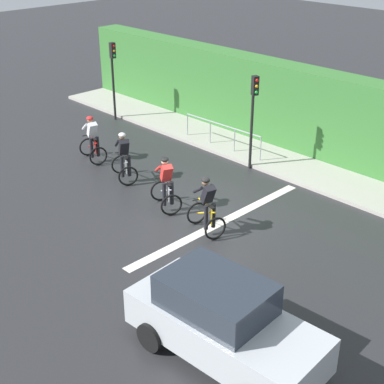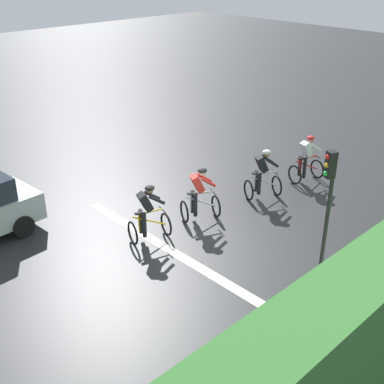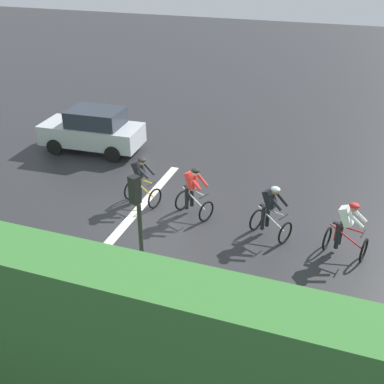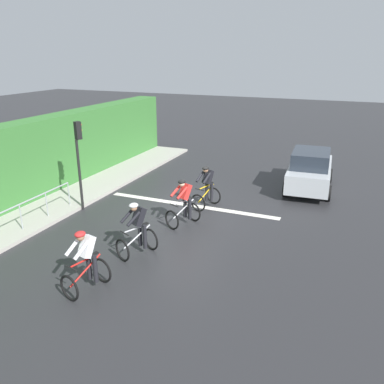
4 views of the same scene
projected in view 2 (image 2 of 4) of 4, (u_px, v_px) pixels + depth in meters
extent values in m
plane|color=#28282B|center=(183.00, 238.00, 14.09)|extent=(80.00, 80.00, 0.00)
cube|color=silver|center=(165.00, 247.00, 13.68)|extent=(7.00, 0.30, 0.01)
torus|color=black|center=(317.00, 169.00, 17.68)|extent=(0.67, 0.22, 0.68)
torus|color=black|center=(295.00, 175.00, 17.23)|extent=(0.67, 0.22, 0.68)
cylinder|color=red|center=(307.00, 165.00, 17.35)|extent=(0.28, 0.97, 0.51)
cylinder|color=red|center=(300.00, 166.00, 17.20)|extent=(0.04, 0.04, 0.55)
cylinder|color=red|center=(309.00, 158.00, 17.25)|extent=(0.22, 0.70, 0.04)
cube|color=black|center=(301.00, 158.00, 17.07)|extent=(0.15, 0.24, 0.04)
cylinder|color=black|center=(316.00, 156.00, 17.42)|extent=(0.42, 0.13, 0.03)
cube|color=white|center=(306.00, 149.00, 17.03)|extent=(0.39, 0.47, 0.57)
sphere|color=#9E7051|center=(311.00, 140.00, 16.96)|extent=(0.20, 0.20, 0.20)
ellipsoid|color=red|center=(311.00, 138.00, 16.93)|extent=(0.30, 0.33, 0.14)
cylinder|color=black|center=(300.00, 166.00, 17.36)|extent=(0.12, 0.12, 0.74)
cylinder|color=black|center=(305.00, 168.00, 17.17)|extent=(0.12, 0.12, 0.74)
cylinder|color=white|center=(310.00, 145.00, 17.26)|extent=(0.20, 0.49, 0.37)
cylinder|color=white|center=(316.00, 148.00, 17.01)|extent=(0.20, 0.49, 0.37)
torus|color=black|center=(277.00, 186.00, 16.44)|extent=(0.64, 0.34, 0.68)
torus|color=black|center=(249.00, 190.00, 16.13)|extent=(0.64, 0.34, 0.68)
cylinder|color=silver|center=(263.00, 181.00, 16.18)|extent=(0.45, 0.92, 0.51)
cylinder|color=silver|center=(255.00, 182.00, 16.07)|extent=(0.04, 0.04, 0.55)
cylinder|color=silver|center=(265.00, 173.00, 16.07)|extent=(0.33, 0.67, 0.04)
cube|color=black|center=(255.00, 173.00, 15.94)|extent=(0.18, 0.24, 0.04)
cylinder|color=black|center=(275.00, 172.00, 16.19)|extent=(0.40, 0.20, 0.03)
cube|color=black|center=(262.00, 164.00, 15.87)|extent=(0.44, 0.50, 0.57)
sphere|color=#9E7051|center=(267.00, 154.00, 15.78)|extent=(0.20, 0.20, 0.20)
ellipsoid|color=silver|center=(267.00, 152.00, 15.75)|extent=(0.33, 0.35, 0.14)
cylinder|color=black|center=(256.00, 181.00, 16.22)|extent=(0.12, 0.12, 0.74)
cylinder|color=black|center=(259.00, 184.00, 16.02)|extent=(0.12, 0.12, 0.74)
cylinder|color=black|center=(267.00, 159.00, 16.07)|extent=(0.28, 0.47, 0.37)
cylinder|color=black|center=(272.00, 163.00, 15.80)|extent=(0.28, 0.47, 0.37)
torus|color=black|center=(216.00, 206.00, 15.13)|extent=(0.65, 0.33, 0.68)
torus|color=black|center=(184.00, 212.00, 14.81)|extent=(0.65, 0.33, 0.68)
cylinder|color=silver|center=(200.00, 201.00, 14.86)|extent=(0.43, 0.92, 0.51)
cylinder|color=silver|center=(191.00, 202.00, 14.76)|extent=(0.04, 0.04, 0.55)
cylinder|color=silver|center=(202.00, 193.00, 14.76)|extent=(0.32, 0.67, 0.04)
cube|color=black|center=(191.00, 193.00, 14.63)|extent=(0.18, 0.24, 0.04)
cylinder|color=black|center=(213.00, 192.00, 14.88)|extent=(0.40, 0.20, 0.03)
cube|color=red|center=(197.00, 183.00, 14.56)|extent=(0.44, 0.50, 0.57)
sphere|color=beige|center=(202.00, 173.00, 14.47)|extent=(0.20, 0.20, 0.20)
ellipsoid|color=black|center=(202.00, 171.00, 14.44)|extent=(0.33, 0.35, 0.14)
cylinder|color=black|center=(193.00, 201.00, 14.91)|extent=(0.12, 0.12, 0.74)
cylinder|color=black|center=(195.00, 205.00, 14.71)|extent=(0.12, 0.12, 0.74)
cylinder|color=red|center=(204.00, 178.00, 14.76)|extent=(0.27, 0.47, 0.37)
cylinder|color=red|center=(208.00, 182.00, 14.49)|extent=(0.27, 0.47, 0.37)
torus|color=black|center=(166.00, 224.00, 14.14)|extent=(0.67, 0.24, 0.68)
torus|color=black|center=(133.00, 233.00, 13.70)|extent=(0.67, 0.24, 0.68)
cylinder|color=gold|center=(149.00, 221.00, 13.81)|extent=(0.30, 0.97, 0.51)
cylinder|color=gold|center=(139.00, 223.00, 13.67)|extent=(0.04, 0.04, 0.55)
cylinder|color=gold|center=(151.00, 212.00, 13.71)|extent=(0.23, 0.70, 0.04)
cube|color=black|center=(139.00, 213.00, 13.54)|extent=(0.15, 0.24, 0.04)
cylinder|color=black|center=(162.00, 210.00, 13.88)|extent=(0.41, 0.14, 0.03)
cube|color=black|center=(145.00, 202.00, 13.49)|extent=(0.40, 0.47, 0.57)
sphere|color=#9E7051|center=(150.00, 190.00, 13.42)|extent=(0.20, 0.20, 0.20)
ellipsoid|color=black|center=(150.00, 188.00, 13.39)|extent=(0.30, 0.33, 0.14)
cylinder|color=black|center=(141.00, 221.00, 13.83)|extent=(0.12, 0.12, 0.74)
cylinder|color=black|center=(144.00, 225.00, 13.64)|extent=(0.12, 0.12, 0.74)
cylinder|color=black|center=(152.00, 195.00, 13.72)|extent=(0.21, 0.48, 0.37)
cylinder|color=black|center=(157.00, 200.00, 13.47)|extent=(0.21, 0.48, 0.37)
cylinder|color=black|center=(23.00, 226.00, 14.07)|extent=(0.26, 0.65, 0.64)
cylinder|color=black|center=(326.00, 228.00, 11.95)|extent=(0.10, 0.10, 2.70)
cube|color=black|center=(331.00, 165.00, 11.18)|extent=(0.26, 0.26, 0.64)
sphere|color=red|center=(328.00, 157.00, 11.06)|extent=(0.11, 0.11, 0.11)
sphere|color=orange|center=(327.00, 165.00, 11.14)|extent=(0.11, 0.11, 0.11)
sphere|color=green|center=(326.00, 173.00, 11.23)|extent=(0.11, 0.11, 0.11)
cylinder|color=#999EA3|center=(382.00, 222.00, 12.90)|extent=(0.13, 3.69, 0.05)
cylinder|color=#999EA3|center=(343.00, 267.00, 11.95)|extent=(0.04, 0.04, 1.00)
cylinder|color=#999EA3|center=(368.00, 248.00, 12.73)|extent=(0.04, 0.04, 1.00)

